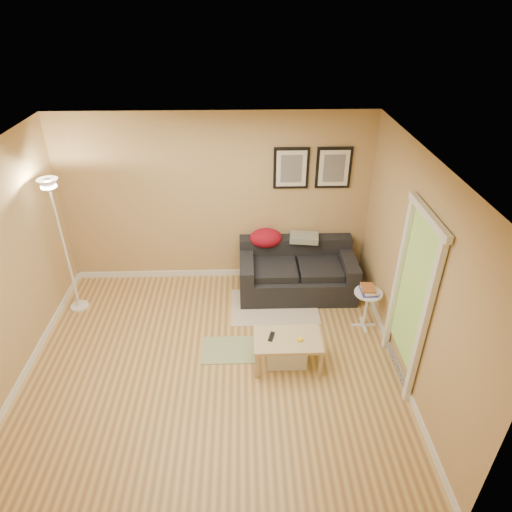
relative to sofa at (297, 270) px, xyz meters
name	(u,v)px	position (x,y,z in m)	size (l,w,h in m)	color
floor	(213,365)	(-1.18, -1.53, -0.38)	(4.50, 4.50, 0.00)	tan
ceiling	(200,162)	(-1.18, -1.53, 2.23)	(4.50, 4.50, 0.00)	white
wall_back	(216,201)	(-1.18, 0.47, 0.92)	(4.50, 4.50, 0.00)	tan
wall_front	(190,439)	(-1.18, -3.53, 0.92)	(4.50, 4.50, 0.00)	tan
wall_right	(414,274)	(1.07, -1.53, 0.92)	(4.00, 4.00, 0.00)	tan
baseboard_back	(220,273)	(-1.18, 0.46, -0.33)	(4.50, 0.02, 0.10)	white
baseboard_left	(28,366)	(-3.42, -1.53, -0.33)	(0.02, 4.00, 0.10)	white
baseboard_right	(394,358)	(1.06, -1.53, -0.33)	(0.02, 4.00, 0.10)	white
sofa	(297,270)	(0.00, 0.00, 0.00)	(1.70, 0.90, 0.75)	black
red_throw	(266,238)	(-0.46, 0.29, 0.40)	(0.48, 0.36, 0.28)	maroon
plaid_throw	(304,238)	(0.11, 0.27, 0.41)	(0.42, 0.26, 0.10)	tan
framed_print_left	(291,168)	(-0.10, 0.45, 1.43)	(0.50, 0.04, 0.60)	black
framed_print_right	(334,168)	(0.50, 0.45, 1.43)	(0.50, 0.04, 0.60)	black
area_rug	(274,306)	(-0.36, -0.39, -0.37)	(1.25, 0.85, 0.01)	beige
green_runner	(229,350)	(-0.99, -1.27, -0.37)	(0.70, 0.50, 0.01)	#668C4C
coffee_table	(287,351)	(-0.28, -1.52, -0.17)	(0.81, 0.49, 0.40)	tan
remote_control	(271,336)	(-0.47, -1.49, 0.04)	(0.05, 0.16, 0.02)	black
tape_roll	(300,339)	(-0.14, -1.56, 0.04)	(0.07, 0.07, 0.03)	yellow
storage_bin	(286,352)	(-0.29, -1.48, -0.22)	(0.49, 0.36, 0.30)	white
side_table	(366,309)	(0.84, -0.84, -0.09)	(0.37, 0.37, 0.57)	white
book_stack	(368,289)	(0.83, -0.84, 0.23)	(0.19, 0.25, 0.08)	#34379D
floor_lamp	(66,252)	(-3.18, -0.31, 0.56)	(0.26, 0.26, 1.98)	white
doorway	(409,303)	(1.02, -1.68, 0.65)	(0.12, 1.01, 2.13)	white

